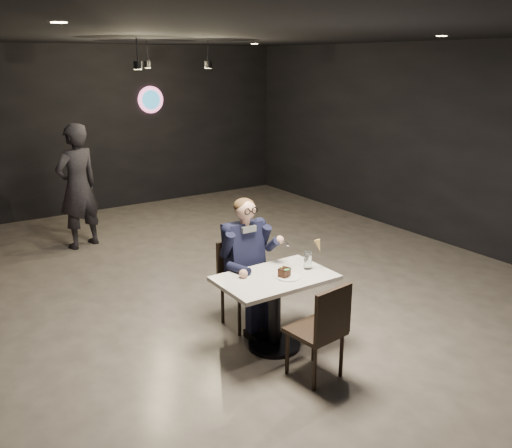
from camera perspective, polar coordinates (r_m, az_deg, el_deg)
floor at (r=6.93m, az=-1.65°, el=-6.30°), size 9.00×9.00×0.00m
wall_sign at (r=10.74m, az=-11.04°, el=12.72°), size 0.50×0.06×0.50m
pendant_lights at (r=8.13m, az=-9.70°, el=17.75°), size 1.40×1.20×0.36m
main_table at (r=5.35m, az=1.98°, el=-9.23°), size 1.10×0.70×0.75m
chair_far at (r=5.72m, az=-1.23°, el=-6.45°), size 0.42×0.46×0.92m
chair_near at (r=4.88m, az=6.24°, el=-10.92°), size 0.47×0.50×0.92m
seated_man at (r=5.63m, az=-1.25°, el=-4.02°), size 0.60×0.80×1.44m
dessert_plate at (r=5.17m, az=3.41°, el=-5.57°), size 0.24×0.24×0.01m
cake_slice at (r=5.15m, az=3.00°, el=-5.14°), size 0.13×0.11×0.07m
mint_leaf at (r=5.11m, az=3.27°, el=-4.81°), size 0.06×0.04×0.01m
sundae_glass at (r=5.36m, az=5.47°, el=-3.84°), size 0.08×0.08×0.17m
wafer_cone at (r=5.32m, az=6.61°, el=-2.28°), size 0.07×0.07×0.12m
passerby at (r=8.45m, az=-18.25°, el=3.76°), size 0.79×0.64×1.86m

